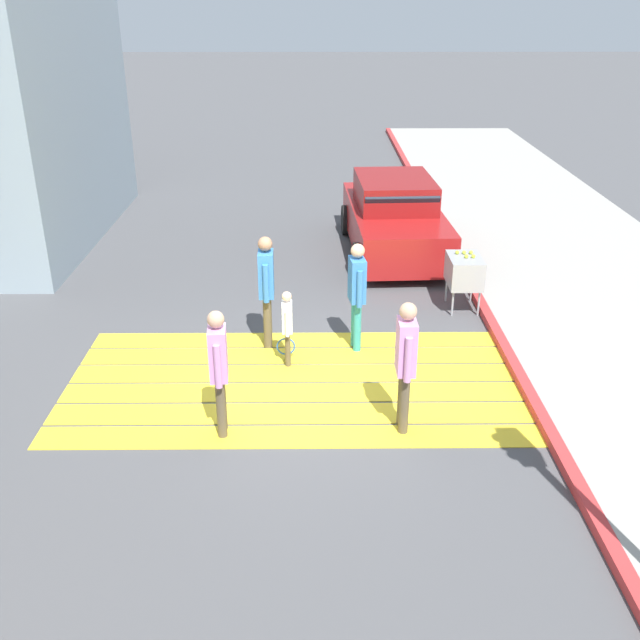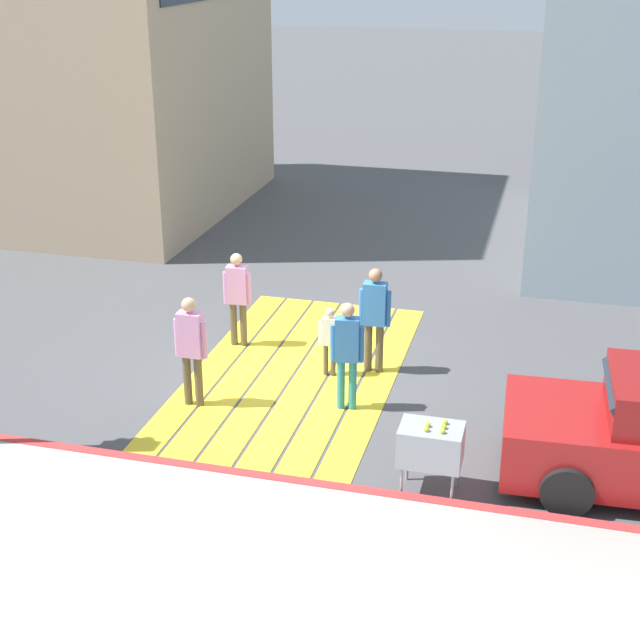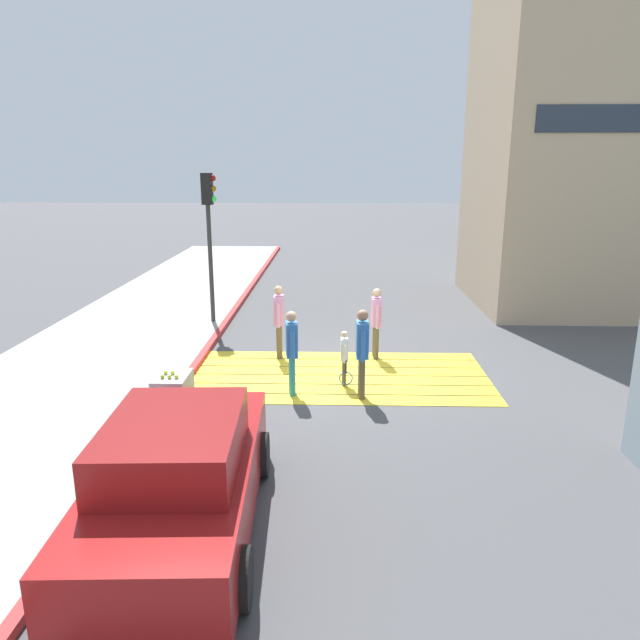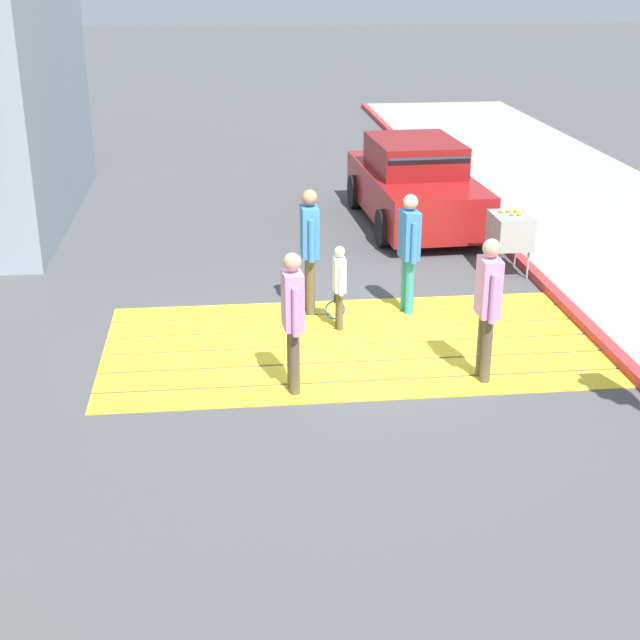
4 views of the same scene
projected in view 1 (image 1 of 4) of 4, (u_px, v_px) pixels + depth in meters
ground_plane at (293, 383)px, 10.26m from camera, size 120.00×120.00×0.00m
crosswalk_stripes at (293, 383)px, 10.26m from camera, size 6.40×3.25×0.01m
curb_painted at (520, 378)px, 10.26m from camera, size 0.16×40.00×0.13m
car_parked_near_curb at (394, 218)px, 15.10m from camera, size 2.13×4.38×1.57m
tennis_ball_cart at (464, 271)px, 12.38m from camera, size 0.56×0.80×1.02m
pedestrian_adult_lead at (357, 289)px, 10.84m from camera, size 0.27×0.50×1.71m
pedestrian_adult_trailing at (406, 358)px, 8.77m from camera, size 0.23×0.51×1.75m
pedestrian_adult_side at (266, 284)px, 10.93m from camera, size 0.24×0.52×1.79m
pedestrian_teen_behind at (219, 364)px, 8.70m from camera, size 0.25×0.49×1.68m
pedestrian_child_with_racket at (287, 325)px, 10.51m from camera, size 0.28×0.37×1.18m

